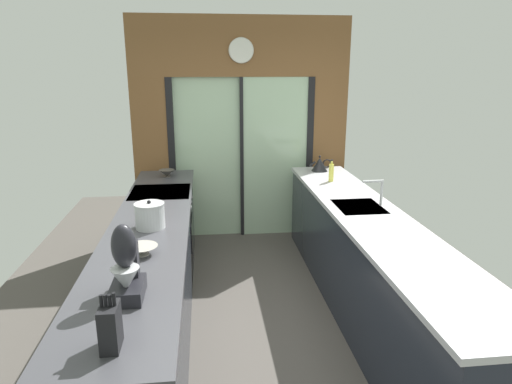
{
  "coord_description": "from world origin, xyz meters",
  "views": [
    {
      "loc": [
        -0.46,
        -3.14,
        2.12
      ],
      "look_at": [
        -0.02,
        0.62,
        1.06
      ],
      "focal_mm": 31.59,
      "sensor_mm": 36.0,
      "label": 1
    }
  ],
  "objects_px": {
    "stock_pot": "(150,216)",
    "soap_bottle": "(331,172)",
    "mixing_bowl_far": "(167,173)",
    "knife_block": "(110,326)",
    "stand_mixer": "(126,269)",
    "oven_range": "(163,235)",
    "kettle": "(320,164)",
    "mixing_bowl_near": "(142,250)"
  },
  "relations": [
    {
      "from": "mixing_bowl_near",
      "to": "stock_pot",
      "type": "relative_size",
      "value": 0.93
    },
    {
      "from": "stand_mixer",
      "to": "stock_pot",
      "type": "distance_m",
      "value": 1.09
    },
    {
      "from": "knife_block",
      "to": "mixing_bowl_near",
      "type": "bearing_deg",
      "value": 90.0
    },
    {
      "from": "kettle",
      "to": "stand_mixer",
      "type": "bearing_deg",
      "value": -121.98
    },
    {
      "from": "oven_range",
      "to": "kettle",
      "type": "xyz_separation_m",
      "value": [
        1.8,
        0.71,
        0.55
      ]
    },
    {
      "from": "mixing_bowl_far",
      "to": "soap_bottle",
      "type": "xyz_separation_m",
      "value": [
        1.78,
        -0.41,
        0.06
      ]
    },
    {
      "from": "oven_range",
      "to": "mixing_bowl_far",
      "type": "distance_m",
      "value": 0.8
    },
    {
      "from": "mixing_bowl_far",
      "to": "oven_range",
      "type": "bearing_deg",
      "value": -91.7
    },
    {
      "from": "knife_block",
      "to": "soap_bottle",
      "type": "relative_size",
      "value": 1.11
    },
    {
      "from": "mixing_bowl_near",
      "to": "stock_pot",
      "type": "height_order",
      "value": "stock_pot"
    },
    {
      "from": "soap_bottle",
      "to": "knife_block",
      "type": "bearing_deg",
      "value": -122.37
    },
    {
      "from": "knife_block",
      "to": "stand_mixer",
      "type": "xyz_separation_m",
      "value": [
        -0.0,
        0.46,
        0.05
      ]
    },
    {
      "from": "mixing_bowl_near",
      "to": "mixing_bowl_far",
      "type": "xyz_separation_m",
      "value": [
        0.0,
        2.19,
        0.01
      ]
    },
    {
      "from": "oven_range",
      "to": "stand_mixer",
      "type": "xyz_separation_m",
      "value": [
        0.02,
        -2.14,
        0.63
      ]
    },
    {
      "from": "oven_range",
      "to": "soap_bottle",
      "type": "distance_m",
      "value": 1.9
    },
    {
      "from": "stock_pot",
      "to": "kettle",
      "type": "distance_m",
      "value": 2.51
    },
    {
      "from": "knife_block",
      "to": "soap_bottle",
      "type": "height_order",
      "value": "knife_block"
    },
    {
      "from": "mixing_bowl_far",
      "to": "knife_block",
      "type": "relative_size",
      "value": 0.66
    },
    {
      "from": "mixing_bowl_near",
      "to": "stand_mixer",
      "type": "relative_size",
      "value": 0.51
    },
    {
      "from": "stock_pot",
      "to": "stand_mixer",
      "type": "bearing_deg",
      "value": -90.0
    },
    {
      "from": "knife_block",
      "to": "soap_bottle",
      "type": "bearing_deg",
      "value": 57.63
    },
    {
      "from": "oven_range",
      "to": "soap_bottle",
      "type": "relative_size",
      "value": 3.84
    },
    {
      "from": "mixing_bowl_near",
      "to": "stock_pot",
      "type": "xyz_separation_m",
      "value": [
        0.0,
        0.52,
        0.07
      ]
    },
    {
      "from": "mixing_bowl_near",
      "to": "knife_block",
      "type": "xyz_separation_m",
      "value": [
        0.0,
        -1.03,
        0.07
      ]
    },
    {
      "from": "oven_range",
      "to": "kettle",
      "type": "height_order",
      "value": "kettle"
    },
    {
      "from": "mixing_bowl_far",
      "to": "kettle",
      "type": "bearing_deg",
      "value": 3.06
    },
    {
      "from": "mixing_bowl_far",
      "to": "stock_pot",
      "type": "height_order",
      "value": "stock_pot"
    },
    {
      "from": "oven_range",
      "to": "mixing_bowl_far",
      "type": "xyz_separation_m",
      "value": [
        0.02,
        0.62,
        0.51
      ]
    },
    {
      "from": "mixing_bowl_near",
      "to": "soap_bottle",
      "type": "xyz_separation_m",
      "value": [
        1.78,
        1.78,
        0.07
      ]
    },
    {
      "from": "stand_mixer",
      "to": "mixing_bowl_near",
      "type": "bearing_deg",
      "value": 90.0
    },
    {
      "from": "stock_pot",
      "to": "soap_bottle",
      "type": "bearing_deg",
      "value": 35.36
    },
    {
      "from": "stand_mixer",
      "to": "soap_bottle",
      "type": "relative_size",
      "value": 1.75
    },
    {
      "from": "soap_bottle",
      "to": "oven_range",
      "type": "bearing_deg",
      "value": -173.29
    },
    {
      "from": "oven_range",
      "to": "stock_pot",
      "type": "distance_m",
      "value": 1.19
    },
    {
      "from": "oven_range",
      "to": "knife_block",
      "type": "relative_size",
      "value": 3.45
    },
    {
      "from": "knife_block",
      "to": "stand_mixer",
      "type": "relative_size",
      "value": 0.63
    },
    {
      "from": "knife_block",
      "to": "stand_mixer",
      "type": "bearing_deg",
      "value": 90.0
    },
    {
      "from": "knife_block",
      "to": "soap_bottle",
      "type": "xyz_separation_m",
      "value": [
        1.78,
        2.81,
        -0.01
      ]
    },
    {
      "from": "stand_mixer",
      "to": "soap_bottle",
      "type": "xyz_separation_m",
      "value": [
        1.78,
        2.35,
        -0.06
      ]
    },
    {
      "from": "knife_block",
      "to": "mixing_bowl_far",
      "type": "bearing_deg",
      "value": 90.0
    },
    {
      "from": "soap_bottle",
      "to": "mixing_bowl_near",
      "type": "bearing_deg",
      "value": -134.98
    },
    {
      "from": "soap_bottle",
      "to": "stand_mixer",
      "type": "bearing_deg",
      "value": -127.14
    }
  ]
}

